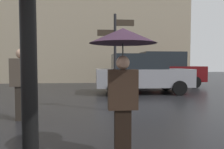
{
  "coord_description": "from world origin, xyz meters",
  "views": [
    {
      "loc": [
        0.71,
        -2.05,
        1.43
      ],
      "look_at": [
        1.23,
        3.51,
        1.12
      ],
      "focal_mm": 34.4,
      "sensor_mm": 36.0,
      "label": 1
    }
  ],
  "objects_px": {
    "parked_car_left": "(164,69)",
    "parked_car_right": "(142,73)",
    "street_signpost": "(115,52)",
    "pedestrian_with_bag": "(22,80)",
    "pedestrian_with_umbrella": "(123,54)"
  },
  "relations": [
    {
      "from": "pedestrian_with_bag",
      "to": "pedestrian_with_umbrella",
      "type": "bearing_deg",
      "value": 155.15
    },
    {
      "from": "parked_car_right",
      "to": "parked_car_left",
      "type": "bearing_deg",
      "value": 58.96
    },
    {
      "from": "pedestrian_with_umbrella",
      "to": "parked_car_right",
      "type": "distance_m",
      "value": 7.01
    },
    {
      "from": "parked_car_left",
      "to": "pedestrian_with_bag",
      "type": "bearing_deg",
      "value": -125.84
    },
    {
      "from": "parked_car_right",
      "to": "street_signpost",
      "type": "relative_size",
      "value": 1.54
    },
    {
      "from": "pedestrian_with_umbrella",
      "to": "parked_car_left",
      "type": "relative_size",
      "value": 0.45
    },
    {
      "from": "parked_car_left",
      "to": "pedestrian_with_umbrella",
      "type": "bearing_deg",
      "value": -107.62
    },
    {
      "from": "street_signpost",
      "to": "parked_car_right",
      "type": "bearing_deg",
      "value": 65.4
    },
    {
      "from": "pedestrian_with_umbrella",
      "to": "parked_car_left",
      "type": "bearing_deg",
      "value": -124.06
    },
    {
      "from": "parked_car_left",
      "to": "parked_car_right",
      "type": "distance_m",
      "value": 3.26
    },
    {
      "from": "pedestrian_with_umbrella",
      "to": "pedestrian_with_bag",
      "type": "height_order",
      "value": "pedestrian_with_umbrella"
    },
    {
      "from": "parked_car_left",
      "to": "street_signpost",
      "type": "height_order",
      "value": "street_signpost"
    },
    {
      "from": "parked_car_left",
      "to": "street_signpost",
      "type": "distance_m",
      "value": 7.18
    },
    {
      "from": "parked_car_left",
      "to": "street_signpost",
      "type": "relative_size",
      "value": 1.51
    },
    {
      "from": "pedestrian_with_bag",
      "to": "street_signpost",
      "type": "relative_size",
      "value": 0.62
    }
  ]
}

